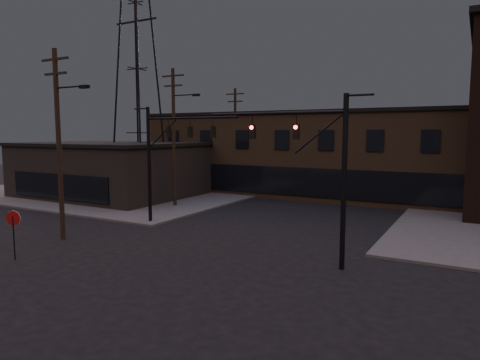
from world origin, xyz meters
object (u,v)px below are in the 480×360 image
object	(u,v)px
stop_sign	(13,223)
car_crossing	(397,195)
traffic_signal_far	(163,151)
traffic_signal_near	(320,162)

from	to	relation	value
stop_sign	car_crossing	bearing A→B (deg)	64.17
traffic_signal_far	stop_sign	xyz separation A→B (m)	(-1.28, -9.99, -3.17)
traffic_signal_near	traffic_signal_far	size ratio (longest dim) A/B	1.00
stop_sign	car_crossing	world-z (taller)	stop_sign
traffic_signal_near	car_crossing	xyz separation A→B (m)	(0.14, 21.41, -4.26)
traffic_signal_near	stop_sign	size ratio (longest dim) A/B	3.23
stop_sign	car_crossing	size ratio (longest dim) A/B	0.61
stop_sign	car_crossing	distance (m)	31.01
traffic_signal_near	traffic_signal_far	distance (m)	12.57
traffic_signal_near	car_crossing	size ratio (longest dim) A/B	1.97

